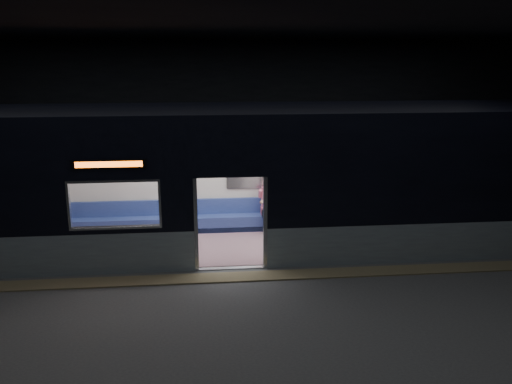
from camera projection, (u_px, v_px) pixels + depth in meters
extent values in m
cube|color=#47494C|center=(234.00, 289.00, 10.80)|extent=(24.00, 14.00, 0.01)
cube|color=black|center=(232.00, 29.00, 9.56)|extent=(24.00, 14.00, 0.04)
cube|color=black|center=(220.00, 121.00, 16.90)|extent=(24.00, 0.04, 5.00)
cube|color=#8C7F59|center=(233.00, 277.00, 11.32)|extent=(22.80, 0.50, 0.03)
cube|color=#93A8AF|center=(446.00, 241.00, 12.18)|extent=(8.30, 0.12, 0.90)
cube|color=black|center=(453.00, 172.00, 11.79)|extent=(8.30, 0.12, 2.30)
cube|color=black|center=(230.00, 150.00, 11.17)|extent=(1.40, 0.12, 1.15)
cube|color=#B7BABC|center=(196.00, 225.00, 11.49)|extent=(0.08, 0.14, 2.05)
cube|color=#B7BABC|center=(265.00, 223.00, 11.64)|extent=(0.08, 0.14, 2.05)
cube|color=black|center=(109.00, 164.00, 10.91)|extent=(1.50, 0.04, 0.18)
cube|color=#FF6312|center=(109.00, 164.00, 10.90)|extent=(1.34, 0.03, 0.12)
cube|color=silver|center=(224.00, 170.00, 14.20)|extent=(18.00, 0.12, 3.20)
cube|color=black|center=(226.00, 111.00, 12.39)|extent=(18.00, 3.00, 0.15)
cube|color=#825F68|center=(228.00, 245.00, 13.20)|extent=(17.76, 2.76, 0.04)
cube|color=silver|center=(227.00, 151.00, 12.62)|extent=(17.76, 2.76, 0.10)
cube|color=navy|center=(226.00, 223.00, 14.22)|extent=(11.00, 0.48, 0.41)
cube|color=navy|center=(225.00, 206.00, 14.31)|extent=(11.00, 0.10, 0.40)
cube|color=#735458|center=(79.00, 258.00, 11.77)|extent=(4.40, 0.48, 0.41)
cube|color=#735458|center=(374.00, 247.00, 12.42)|extent=(4.40, 0.48, 0.41)
cylinder|color=silver|center=(186.00, 214.00, 11.73)|extent=(0.04, 0.04, 2.26)
cylinder|color=silver|center=(188.00, 189.00, 13.91)|extent=(0.04, 0.04, 2.26)
cylinder|color=silver|center=(273.00, 212.00, 11.92)|extent=(0.04, 0.04, 2.26)
cylinder|color=silver|center=(262.00, 187.00, 14.10)|extent=(0.04, 0.04, 2.26)
cylinder|color=silver|center=(225.00, 159.00, 13.76)|extent=(11.00, 0.03, 0.03)
cube|color=black|center=(266.00, 213.00, 14.03)|extent=(0.18, 0.49, 0.17)
cube|color=black|center=(274.00, 213.00, 14.05)|extent=(0.18, 0.49, 0.17)
cylinder|color=black|center=(267.00, 226.00, 13.89)|extent=(0.11, 0.11, 0.43)
cylinder|color=black|center=(275.00, 226.00, 13.91)|extent=(0.11, 0.11, 0.43)
cube|color=#C35F78|center=(269.00, 210.00, 14.23)|extent=(0.41, 0.23, 0.21)
cylinder|color=#C35F78|center=(269.00, 197.00, 14.17)|extent=(0.45, 0.45, 0.54)
sphere|color=tan|center=(269.00, 183.00, 14.06)|extent=(0.22, 0.22, 0.22)
sphere|color=black|center=(269.00, 181.00, 14.09)|extent=(0.23, 0.23, 0.23)
cube|color=black|center=(272.00, 208.00, 13.93)|extent=(0.31, 0.28, 0.14)
cube|color=white|center=(247.00, 174.00, 14.20)|extent=(1.00, 0.03, 0.65)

